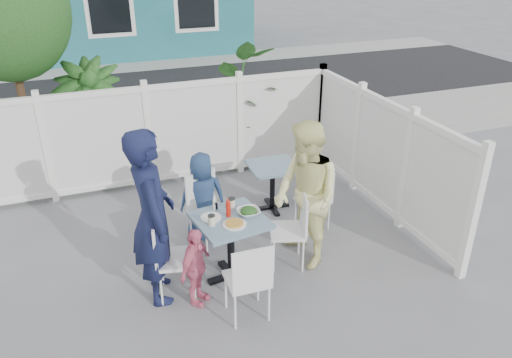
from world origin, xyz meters
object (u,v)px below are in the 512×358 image
object	(u,v)px
spare_table	(273,175)
toddler	(196,267)
chair_right	(294,224)
man	(153,217)
chair_near	(249,277)
chair_left	(168,252)
main_table	(230,232)
chair_back	(206,204)
woman	(306,196)
boy	(203,197)

from	to	relation	value
spare_table	toddler	world-z (taller)	toddler
chair_right	man	bearing A→B (deg)	107.53
chair_near	man	distance (m)	1.16
spare_table	chair_left	xyz separation A→B (m)	(-1.76, -1.38, 0.02)
main_table	toddler	world-z (taller)	toddler
chair_back	chair_near	bearing A→B (deg)	72.12
spare_table	man	size ratio (longest dim) A/B	0.35
chair_back	woman	world-z (taller)	woman
chair_left	chair_back	bearing A→B (deg)	154.53
main_table	chair_near	size ratio (longest dim) A/B	0.91
spare_table	toddler	distance (m)	2.22
chair_near	boy	xyz separation A→B (m)	(-0.02, 1.66, 0.06)
chair_near	woman	size ratio (longest dim) A/B	0.52
chair_left	chair_right	xyz separation A→B (m)	(1.49, 0.06, -0.01)
chair_back	woman	bearing A→B (deg)	123.14
chair_back	toddler	xyz separation A→B (m)	(-0.42, -1.08, -0.10)
chair_left	chair_near	distance (m)	0.95
chair_left	chair_right	bearing A→B (deg)	104.45
spare_table	woman	world-z (taller)	woman
chair_left	woman	distance (m)	1.67
chair_left	toddler	bearing A→B (deg)	57.97
spare_table	woman	size ratio (longest dim) A/B	0.39
boy	main_table	bearing A→B (deg)	102.63
spare_table	chair_near	bearing A→B (deg)	-117.97
spare_table	boy	size ratio (longest dim) A/B	0.58
main_table	chair_back	world-z (taller)	chair_back
toddler	chair_right	bearing A→B (deg)	-32.23
main_table	man	distance (m)	0.90
main_table	woman	xyz separation A→B (m)	(0.92, 0.01, 0.27)
chair_right	toddler	distance (m)	1.29
toddler	spare_table	bearing A→B (deg)	1.36
spare_table	chair_back	distance (m)	1.23
man	chair_back	bearing A→B (deg)	-42.38
chair_near	toddler	world-z (taller)	chair_near
main_table	boy	world-z (taller)	boy
main_table	man	bearing A→B (deg)	179.54
main_table	chair_near	xyz separation A→B (m)	(-0.05, -0.74, -0.07)
chair_right	woman	world-z (taller)	woman
woman	man	bearing A→B (deg)	-94.49
toddler	main_table	bearing A→B (deg)	-13.92
chair_back	woman	size ratio (longest dim) A/B	0.54
chair_right	woman	xyz separation A→B (m)	(0.14, 0.02, 0.34)
spare_table	chair_right	world-z (taller)	chair_right
toddler	chair_left	bearing A→B (deg)	90.54
chair_left	chair_right	world-z (taller)	chair_left
toddler	chair_near	bearing A→B (deg)	-91.04
spare_table	man	world-z (taller)	man
woman	main_table	bearing A→B (deg)	-93.83
woman	toddler	size ratio (longest dim) A/B	1.94
chair_back	chair_right	bearing A→B (deg)	118.12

